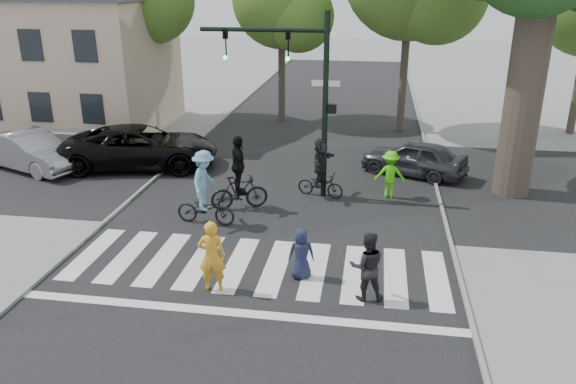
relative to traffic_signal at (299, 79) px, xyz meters
name	(u,v)px	position (x,y,z in m)	size (l,w,h in m)	color
ground	(248,285)	(-0.35, -6.20, -3.90)	(120.00, 120.00, 0.00)	gray
road_stem	(282,207)	(-0.35, -1.20, -3.90)	(10.00, 70.00, 0.01)	black
road_cross	(296,177)	(-0.35, 1.80, -3.89)	(70.00, 10.00, 0.01)	black
curb_left	(134,197)	(-5.40, -1.20, -3.85)	(0.10, 70.00, 0.10)	gray
curb_right	(444,215)	(4.70, -1.20, -3.85)	(0.10, 70.00, 0.10)	gray
crosswalk	(254,272)	(-0.35, -5.54, -3.89)	(10.00, 3.85, 0.01)	silver
traffic_signal	(299,79)	(0.00, 0.00, 0.00)	(4.45, 0.29, 6.00)	black
bg_tree_2	(286,3)	(-2.11, 10.42, 1.88)	(5.04, 4.80, 8.40)	brown
house	(75,48)	(-11.85, 7.78, -0.10)	(8.40, 8.10, 8.82)	tan
pedestrian_woman	(212,256)	(-1.12, -6.50, -3.02)	(0.64, 0.42, 1.76)	gold
pedestrian_child	(301,254)	(0.85, -5.61, -3.25)	(0.64, 0.42, 1.31)	#1C223E
pedestrian_adult	(367,266)	(2.44, -6.34, -3.07)	(0.80, 0.63, 1.66)	black
cyclist_left	(205,193)	(-2.39, -2.83, -2.92)	(1.84, 1.22, 2.27)	black
cyclist_mid	(239,180)	(-1.68, -1.52, -2.92)	(1.88, 1.20, 2.38)	black
cyclist_right	(321,171)	(0.75, -0.04, -3.00)	(1.68, 1.56, 2.02)	black
car_suv	(141,147)	(-6.43, 2.01, -3.09)	(2.69, 5.83, 1.62)	black
car_silver	(30,151)	(-10.49, 1.09, -3.16)	(1.57, 4.50, 1.48)	#939397
car_grey	(414,158)	(3.95, 2.74, -3.24)	(1.56, 3.88, 1.32)	#2D2E33
bystander_hivis	(390,174)	(3.03, 0.24, -3.10)	(1.04, 0.60, 1.61)	#44D811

